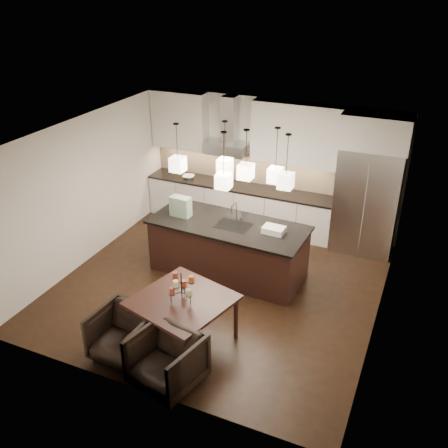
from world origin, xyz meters
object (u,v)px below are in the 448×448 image
at_px(armchair_left, 123,335).
at_px(armchair_right, 167,360).
at_px(refrigerator, 367,201).
at_px(island_body, 228,249).
at_px(dining_table, 183,320).

relative_size(armchair_left, armchair_right, 0.96).
bearing_deg(armchair_left, armchair_right, -11.04).
bearing_deg(refrigerator, armchair_left, -119.50).
height_order(island_body, armchair_left, island_body).
distance_m(refrigerator, armchair_right, 5.22).
bearing_deg(armchair_right, refrigerator, 83.17).
distance_m(island_body, armchair_left, 2.77).
bearing_deg(refrigerator, island_body, -138.12).
height_order(refrigerator, dining_table, refrigerator).
xyz_separation_m(armchair_left, armchair_right, (0.85, -0.23, 0.02)).
bearing_deg(island_body, armchair_left, -97.36).
bearing_deg(island_body, dining_table, -82.85).
bearing_deg(refrigerator, armchair_right, -110.01).
relative_size(island_body, dining_table, 2.14).
relative_size(island_body, armchair_right, 3.17).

